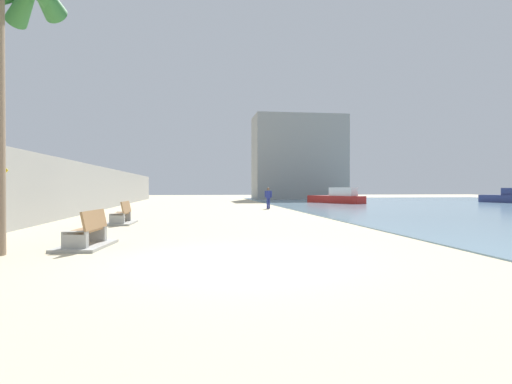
% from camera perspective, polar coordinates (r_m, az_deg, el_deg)
% --- Properties ---
extents(ground_plane, '(120.00, 120.00, 0.00)m').
position_cam_1_polar(ground_plane, '(26.93, -6.79, -2.73)').
color(ground_plane, '#C6B793').
extents(seawall, '(0.80, 64.00, 3.01)m').
position_cam_1_polar(seawall, '(27.76, -22.46, 0.44)').
color(seawall, '#9E9E99').
rests_on(seawall, ground).
extents(bench_near, '(1.32, 2.21, 0.98)m').
position_cam_1_polar(bench_near, '(11.96, -21.95, -5.85)').
color(bench_near, '#9E9E99').
rests_on(bench_near, ground).
extents(bench_far, '(1.16, 2.13, 0.98)m').
position_cam_1_polar(bench_far, '(19.02, -17.79, -3.44)').
color(bench_far, '#9E9E99').
rests_on(bench_far, ground).
extents(person_walking, '(0.53, 0.21, 1.56)m').
position_cam_1_polar(person_walking, '(31.16, 1.68, -0.61)').
color(person_walking, navy).
rests_on(person_walking, ground).
extents(boat_mid_bay, '(4.51, 6.03, 1.53)m').
position_cam_1_polar(boat_mid_bay, '(41.88, 10.97, -0.72)').
color(boat_mid_bay, red).
rests_on(boat_mid_bay, water_bay).
extents(boat_far_right, '(3.18, 5.47, 1.48)m').
position_cam_1_polar(boat_far_right, '(48.89, 31.10, -0.61)').
color(boat_far_right, navy).
rests_on(boat_far_right, water_bay).
extents(harbor_building, '(12.00, 6.00, 11.05)m').
position_cam_1_polar(harbor_building, '(56.64, 5.81, 4.63)').
color(harbor_building, gray).
rests_on(harbor_building, ground).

